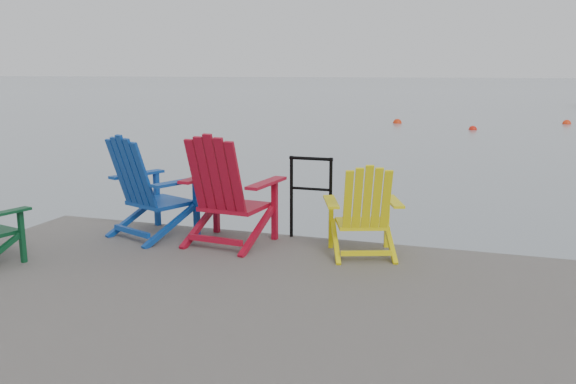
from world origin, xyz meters
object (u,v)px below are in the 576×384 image
(handrail, at_px, (311,190))
(chair_blue, at_px, (149,187))
(chair_red, at_px, (227,190))
(buoy_a, at_px, (473,130))
(buoy_b, at_px, (397,123))
(buoy_c, at_px, (567,124))
(chair_yellow, at_px, (364,210))

(handrail, distance_m, chair_blue, 1.76)
(chair_red, distance_m, buoy_a, 19.56)
(buoy_b, bearing_deg, buoy_c, 15.32)
(handrail, distance_m, buoy_b, 21.18)
(handrail, relative_size, buoy_c, 2.45)
(chair_yellow, distance_m, buoy_a, 19.43)
(chair_blue, relative_size, chair_red, 0.96)
(chair_red, bearing_deg, buoy_b, 99.58)
(chair_blue, bearing_deg, handrail, 38.36)
(chair_yellow, height_order, buoy_b, chair_yellow)
(buoy_b, bearing_deg, chair_yellow, -82.73)
(chair_blue, distance_m, buoy_c, 24.45)
(buoy_a, height_order, buoy_b, buoy_b)
(chair_red, xyz_separation_m, buoy_c, (5.80, 23.50, -1.09))
(chair_blue, xyz_separation_m, chair_yellow, (2.37, 0.02, -0.10))
(chair_red, height_order, chair_yellow, chair_red)
(buoy_a, xyz_separation_m, buoy_b, (-3.27, 2.12, 0.00))
(chair_blue, bearing_deg, buoy_a, 103.90)
(handrail, xyz_separation_m, chair_red, (-0.76, -0.50, 0.04))
(handrail, height_order, buoy_a, handrail)
(buoy_b, bearing_deg, chair_red, -86.52)
(buoy_b, relative_size, buoy_c, 1.06)
(handrail, xyz_separation_m, buoy_b, (-2.07, 21.05, -1.04))
(chair_red, height_order, buoy_c, chair_red)
(chair_red, bearing_deg, handrail, 39.51)
(chair_blue, distance_m, chair_yellow, 2.37)
(buoy_a, bearing_deg, handrail, -93.63)
(chair_red, relative_size, buoy_c, 3.16)
(handrail, height_order, buoy_b, handrail)
(chair_yellow, relative_size, buoy_a, 2.87)
(chair_yellow, relative_size, buoy_b, 2.36)
(chair_red, xyz_separation_m, chair_yellow, (1.44, 0.04, -0.12))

